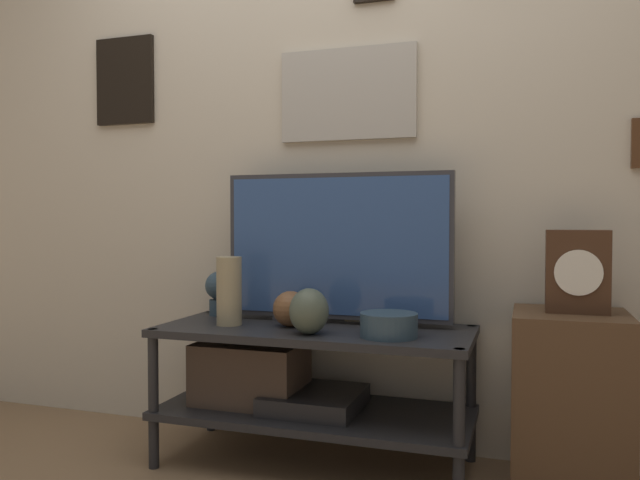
{
  "coord_description": "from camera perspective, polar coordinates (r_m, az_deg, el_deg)",
  "views": [
    {
      "loc": [
        0.78,
        -1.99,
        0.96
      ],
      "look_at": [
        0.02,
        0.3,
        0.88
      ],
      "focal_mm": 35.0,
      "sensor_mm": 36.0,
      "label": 1
    }
  ],
  "objects": [
    {
      "name": "wall_back",
      "position": [
        2.74,
        1.65,
        10.2
      ],
      "size": [
        6.4,
        0.08,
        2.7
      ],
      "color": "beige",
      "rests_on": "ground_plane"
    },
    {
      "name": "vase_round_glass",
      "position": [
        2.46,
        -2.71,
        -6.3
      ],
      "size": [
        0.14,
        0.14,
        0.14
      ],
      "color": "brown",
      "rests_on": "media_console"
    },
    {
      "name": "vase_urn_stoneware",
      "position": [
        2.3,
        -1.01,
        -6.53
      ],
      "size": [
        0.15,
        0.15,
        0.17
      ],
      "color": "#4C5647",
      "rests_on": "media_console"
    },
    {
      "name": "media_console",
      "position": [
        2.53,
        -2.73,
        -12.33
      ],
      "size": [
        1.22,
        0.52,
        0.54
      ],
      "color": "#232326",
      "rests_on": "ground_plane"
    },
    {
      "name": "candle_jar",
      "position": [
        2.62,
        3.03,
        -6.15
      ],
      "size": [
        0.07,
        0.07,
        0.11
      ],
      "color": "beige",
      "rests_on": "media_console"
    },
    {
      "name": "television",
      "position": [
        2.51,
        1.54,
        -0.59
      ],
      "size": [
        0.93,
        0.05,
        0.61
      ],
      "color": "#333338",
      "rests_on": "media_console"
    },
    {
      "name": "side_table",
      "position": [
        2.44,
        21.87,
        -13.57
      ],
      "size": [
        0.39,
        0.39,
        0.63
      ],
      "color": "#513823",
      "rests_on": "ground_plane"
    },
    {
      "name": "vase_tall_ceramic",
      "position": [
        2.52,
        -8.31,
        -4.63
      ],
      "size": [
        0.1,
        0.1,
        0.27
      ],
      "color": "tan",
      "rests_on": "media_console"
    },
    {
      "name": "mantel_clock",
      "position": [
        2.36,
        22.47,
        -2.68
      ],
      "size": [
        0.21,
        0.11,
        0.29
      ],
      "color": "#422819",
      "rests_on": "side_table"
    },
    {
      "name": "vase_wide_bowl",
      "position": [
        2.27,
        6.31,
        -7.72
      ],
      "size": [
        0.21,
        0.21,
        0.09
      ],
      "color": "#2D4251",
      "rests_on": "media_console"
    },
    {
      "name": "decorative_bust",
      "position": [
        2.78,
        -9.19,
        -4.56
      ],
      "size": [
        0.12,
        0.12,
        0.19
      ],
      "color": "#2D4251",
      "rests_on": "media_console"
    }
  ]
}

